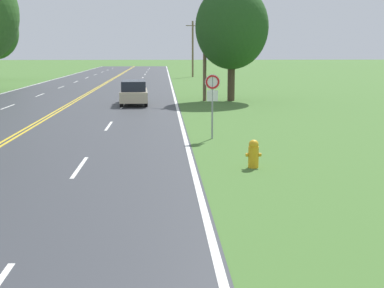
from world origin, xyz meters
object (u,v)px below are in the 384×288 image
car_champagne_van_mid_far (134,92)px  tree_right_cluster (232,27)px  traffic_sign (212,90)px  fire_hydrant (254,153)px

car_champagne_van_mid_far → tree_right_cluster: bearing=107.2°
traffic_sign → tree_right_cluster: bearing=80.1°
tree_right_cluster → car_champagne_van_mid_far: size_ratio=1.74×
traffic_sign → car_champagne_van_mid_far: (-3.87, 13.93, -1.12)m
fire_hydrant → tree_right_cluster: 22.32m
traffic_sign → car_champagne_van_mid_far: 14.50m
fire_hydrant → traffic_sign: bearing=98.0°
traffic_sign → fire_hydrant: bearing=-82.0°
car_champagne_van_mid_far → traffic_sign: bearing=13.1°
fire_hydrant → traffic_sign: 5.68m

